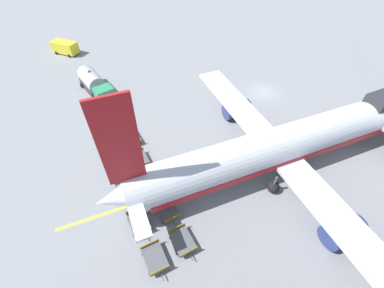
{
  "coord_description": "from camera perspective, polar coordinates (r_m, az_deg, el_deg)",
  "views": [
    {
      "loc": [
        26.43,
        -25.17,
        22.96
      ],
      "look_at": [
        8.3,
        -16.53,
        2.91
      ],
      "focal_mm": 24.0,
      "sensor_mm": 36.0,
      "label": 1
    }
  ],
  "objects": [
    {
      "name": "baggage_dolly_row_near_col_a",
      "position": [
        33.23,
        -18.05,
        -0.4
      ],
      "size": [
        3.33,
        1.96,
        0.92
      ],
      "color": "#515459",
      "rests_on": "ground_plane"
    },
    {
      "name": "baggage_dolly_row_mid_a_col_a",
      "position": [
        33.48,
        -13.19,
        1.3
      ],
      "size": [
        3.34,
        1.99,
        0.92
      ],
      "color": "#515459",
      "rests_on": "ground_plane"
    },
    {
      "name": "baggage_dolly_row_near_col_d",
      "position": [
        25.99,
        -11.71,
        -16.58
      ],
      "size": [
        3.29,
        1.88,
        0.92
      ],
      "color": "#515459",
      "rests_on": "ground_plane"
    },
    {
      "name": "stand_guidance_stripe",
      "position": [
        28.92,
        3.87,
        -7.76
      ],
      "size": [
        2.16,
        32.14,
        0.01
      ],
      "color": "yellow",
      "rests_on": "ground_plane"
    },
    {
      "name": "airplane",
      "position": [
        29.87,
        20.19,
        -0.01
      ],
      "size": [
        36.3,
        41.22,
        13.81
      ],
      "color": "silver",
      "rests_on": "ground_plane"
    },
    {
      "name": "ground_plane",
      "position": [
        43.12,
        15.57,
        11.03
      ],
      "size": [
        500.0,
        500.0,
        0.0
      ],
      "primitive_type": "plane",
      "color": "gray"
    },
    {
      "name": "baggage_dolly_row_mid_a_col_d",
      "position": [
        26.25,
        -5.58,
        -14.33
      ],
      "size": [
        3.33,
        1.98,
        0.92
      ],
      "color": "#515459",
      "rests_on": "ground_plane"
    },
    {
      "name": "baggage_dolly_row_near_col_b",
      "position": [
        30.69,
        -16.48,
        -4.64
      ],
      "size": [
        3.28,
        1.85,
        0.92
      ],
      "color": "#515459",
      "rests_on": "ground_plane"
    },
    {
      "name": "service_van",
      "position": [
        58.32,
        -26.38,
        18.71
      ],
      "size": [
        5.14,
        4.89,
        2.3
      ],
      "color": "yellow",
      "rests_on": "ground_plane"
    },
    {
      "name": "baggage_dolly_row_mid_a_col_c",
      "position": [
        28.34,
        -8.63,
        -8.31
      ],
      "size": [
        3.32,
        1.94,
        0.92
      ],
      "color": "#515459",
      "rests_on": "ground_plane"
    },
    {
      "name": "fuel_tanker_primary",
      "position": [
        43.61,
        -20.82,
        12.3
      ],
      "size": [
        9.05,
        4.53,
        3.32
      ],
      "color": "#2D8C5B",
      "rests_on": "ground_plane"
    },
    {
      "name": "baggage_dolly_row_near_col_e",
      "position": [
        24.29,
        -8.23,
        -23.79
      ],
      "size": [
        3.29,
        1.88,
        0.92
      ],
      "color": "#515459",
      "rests_on": "ground_plane"
    },
    {
      "name": "baggage_dolly_row_mid_a_col_e",
      "position": [
        24.68,
        -2.1,
        -20.72
      ],
      "size": [
        3.31,
        1.91,
        0.92
      ],
      "color": "#515459",
      "rests_on": "ground_plane"
    },
    {
      "name": "baggage_dolly_row_near_col_c",
      "position": [
        28.17,
        -14.42,
        -10.14
      ],
      "size": [
        3.29,
        1.87,
        0.92
      ],
      "color": "#515459",
      "rests_on": "ground_plane"
    },
    {
      "name": "baggage_dolly_row_mid_a_col_b",
      "position": [
        30.72,
        -11.46,
        -3.3
      ],
      "size": [
        3.29,
        1.87,
        0.92
      ],
      "color": "#515459",
      "rests_on": "ground_plane"
    }
  ]
}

